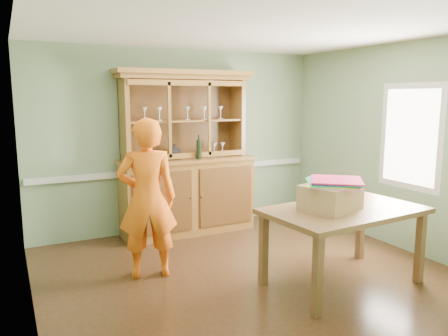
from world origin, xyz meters
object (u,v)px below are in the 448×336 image
dining_table (344,217)px  person (147,199)px  china_hutch (187,177)px  cardboard_box (331,197)px

dining_table → person: bearing=143.3°
dining_table → person: 2.14m
china_hutch → cardboard_box: 2.53m
china_hutch → dining_table: size_ratio=1.36×
dining_table → cardboard_box: cardboard_box is taller
dining_table → china_hutch: bearing=103.4°
china_hutch → person: (-1.01, -1.34, 0.06)m
cardboard_box → dining_table: bearing=-7.2°
china_hutch → dining_table: china_hutch is taller
dining_table → cardboard_box: size_ratio=3.04×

